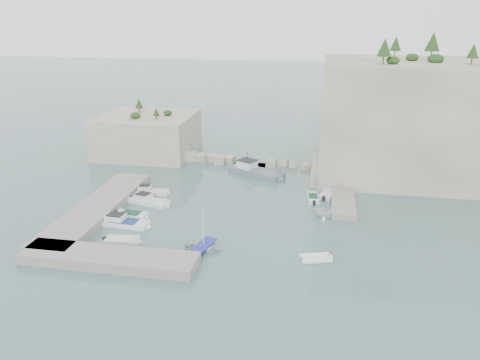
% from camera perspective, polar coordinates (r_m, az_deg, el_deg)
% --- Properties ---
extents(ground, '(400.00, 400.00, 0.00)m').
position_cam_1_polar(ground, '(57.10, -1.08, -4.84)').
color(ground, slate).
rests_on(ground, ground).
extents(cliff_east, '(26.00, 22.00, 17.00)m').
position_cam_1_polar(cliff_east, '(76.51, 19.75, 7.09)').
color(cliff_east, beige).
rests_on(cliff_east, ground).
extents(cliff_terrace, '(8.00, 10.00, 2.50)m').
position_cam_1_polar(cliff_terrace, '(72.53, 11.88, 1.23)').
color(cliff_terrace, beige).
rests_on(cliff_terrace, ground).
extents(outcrop_west, '(16.00, 14.00, 7.00)m').
position_cam_1_polar(outcrop_west, '(84.19, -11.21, 5.44)').
color(outcrop_west, beige).
rests_on(outcrop_west, ground).
extents(quay_west, '(5.00, 24.00, 1.10)m').
position_cam_1_polar(quay_west, '(61.42, -17.05, -3.37)').
color(quay_west, '#9E9689').
rests_on(quay_west, ground).
extents(quay_south, '(18.00, 4.00, 1.10)m').
position_cam_1_polar(quay_south, '(49.24, -15.68, -9.18)').
color(quay_south, '#9E9689').
rests_on(quay_south, ground).
extents(ledge_east, '(3.00, 16.00, 0.80)m').
position_cam_1_polar(ledge_east, '(65.30, 12.38, -1.69)').
color(ledge_east, '#9E9689').
rests_on(ledge_east, ground).
extents(breakwater, '(28.00, 3.00, 1.40)m').
position_cam_1_polar(breakwater, '(77.28, 1.39, 2.38)').
color(breakwater, beige).
rests_on(breakwater, ground).
extents(motorboat_a, '(5.61, 2.18, 1.40)m').
position_cam_1_polar(motorboat_a, '(66.07, -10.86, -1.70)').
color(motorboat_a, silver).
rests_on(motorboat_a, ground).
extents(motorboat_b, '(6.55, 3.50, 1.40)m').
position_cam_1_polar(motorboat_b, '(62.85, -11.01, -2.85)').
color(motorboat_b, silver).
rests_on(motorboat_b, ground).
extents(motorboat_c, '(4.63, 2.08, 0.70)m').
position_cam_1_polar(motorboat_c, '(59.33, -13.10, -4.41)').
color(motorboat_c, white).
rests_on(motorboat_c, ground).
extents(motorboat_d, '(7.05, 2.54, 1.40)m').
position_cam_1_polar(motorboat_d, '(57.36, -14.02, -5.35)').
color(motorboat_d, white).
rests_on(motorboat_d, ground).
extents(motorboat_e, '(4.26, 2.24, 0.70)m').
position_cam_1_polar(motorboat_e, '(53.23, -14.16, -7.41)').
color(motorboat_e, silver).
rests_on(motorboat_e, ground).
extents(rowboat, '(4.67, 3.80, 0.85)m').
position_cam_1_polar(rowboat, '(50.44, -4.45, -8.41)').
color(rowboat, white).
rests_on(rowboat, ground).
extents(inflatable_dinghy, '(3.75, 2.56, 0.44)m').
position_cam_1_polar(inflatable_dinghy, '(48.93, 9.19, -9.58)').
color(inflatable_dinghy, white).
rests_on(inflatable_dinghy, ground).
extents(tender_east_a, '(3.87, 3.50, 1.78)m').
position_cam_1_polar(tender_east_a, '(58.85, 10.23, -4.39)').
color(tender_east_a, white).
rests_on(tender_east_a, ground).
extents(tender_east_b, '(1.75, 4.04, 0.70)m').
position_cam_1_polar(tender_east_b, '(63.68, 8.88, -2.41)').
color(tender_east_b, white).
rests_on(tender_east_b, ground).
extents(tender_east_c, '(3.07, 5.47, 0.70)m').
position_cam_1_polar(tender_east_c, '(65.82, 10.78, -1.78)').
color(tender_east_c, silver).
rests_on(tender_east_c, ground).
extents(tender_east_d, '(5.38, 3.98, 1.96)m').
position_cam_1_polar(tender_east_d, '(68.08, 10.41, -1.02)').
color(tender_east_d, white).
rests_on(tender_east_d, ground).
extents(work_boat, '(10.06, 7.06, 2.20)m').
position_cam_1_polar(work_boat, '(72.65, 2.00, 0.65)').
color(work_boat, slate).
rests_on(work_boat, ground).
extents(rowboat_mast, '(0.10, 0.10, 4.20)m').
position_cam_1_polar(rowboat_mast, '(49.31, -4.52, -5.82)').
color(rowboat_mast, white).
rests_on(rowboat_mast, rowboat).
extents(vegetation, '(53.48, 13.88, 13.40)m').
position_cam_1_polar(vegetation, '(75.90, 16.47, 14.57)').
color(vegetation, '#1E4219').
rests_on(vegetation, ground).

